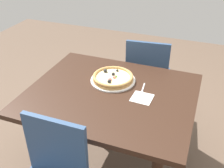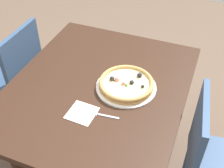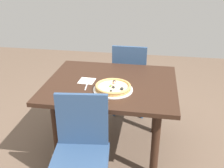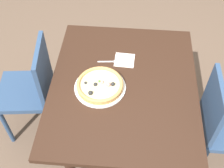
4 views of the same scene
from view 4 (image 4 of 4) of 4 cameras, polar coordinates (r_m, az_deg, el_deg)
The scene contains 8 objects.
ground_plane at distance 2.53m, azimuth 1.82°, elevation -10.65°, with size 6.00×6.00×0.00m, color brown.
dining_table at distance 2.02m, azimuth 2.24°, elevation -1.97°, with size 1.18×0.98×0.72m.
chair_near at distance 2.30m, azimuth -15.53°, elevation -0.68°, with size 0.44×0.44×0.89m.
chair_far at distance 2.17m, azimuth 21.07°, elevation -7.30°, with size 0.40×0.40×0.89m.
plate at distance 1.91m, azimuth -2.37°, elevation -0.63°, with size 0.34×0.34×0.01m, color white.
pizza at distance 1.89m, azimuth -2.39°, elevation -0.15°, with size 0.31×0.31×0.05m.
fork at distance 2.07m, azimuth -0.17°, elevation 4.45°, with size 0.03×0.17×0.00m.
napkin at distance 2.09m, azimuth 2.48°, elevation 4.73°, with size 0.14×0.14×0.00m, color white.
Camera 4 is at (1.25, 0.03, 2.21)m, focal length 46.32 mm.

